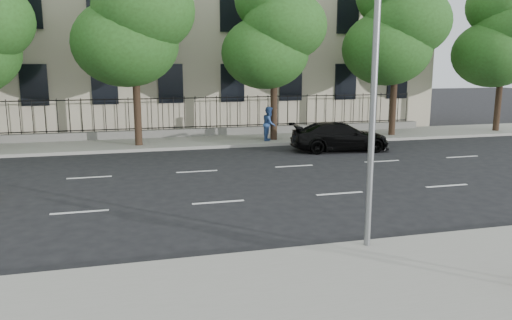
# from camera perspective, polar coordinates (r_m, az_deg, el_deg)

# --- Properties ---
(ground) EXTENTS (120.00, 120.00, 0.00)m
(ground) POSITION_cam_1_polar(r_m,az_deg,el_deg) (12.93, -2.28, -7.79)
(ground) COLOR black
(ground) RESTS_ON ground
(near_sidewalk) EXTENTS (60.00, 4.00, 0.15)m
(near_sidewalk) POSITION_cam_1_polar(r_m,az_deg,el_deg) (9.33, 3.28, -15.06)
(near_sidewalk) COLOR gray
(near_sidewalk) RESTS_ON ground
(far_sidewalk) EXTENTS (60.00, 4.00, 0.15)m
(far_sidewalk) POSITION_cam_1_polar(r_m,az_deg,el_deg) (26.40, -8.94, 2.01)
(far_sidewalk) COLOR gray
(far_sidewalk) RESTS_ON ground
(lane_markings) EXTENTS (49.60, 4.62, 0.01)m
(lane_markings) POSITION_cam_1_polar(r_m,az_deg,el_deg) (17.41, -5.70, -2.84)
(lane_markings) COLOR silver
(lane_markings) RESTS_ON ground
(iron_fence) EXTENTS (30.00, 0.50, 2.20)m
(iron_fence) POSITION_cam_1_polar(r_m,az_deg,el_deg) (28.00, -9.34, 3.69)
(iron_fence) COLOR slate
(iron_fence) RESTS_ON far_sidewalk
(street_light) EXTENTS (0.25, 3.32, 8.05)m
(street_light) POSITION_cam_1_polar(r_m,az_deg,el_deg) (11.44, 12.37, 15.68)
(street_light) COLOR slate
(street_light) RESTS_ON near_sidewalk
(tree_c) EXTENTS (5.89, 5.50, 9.80)m
(tree_c) POSITION_cam_1_polar(r_m,az_deg,el_deg) (25.42, -13.80, 15.81)
(tree_c) COLOR #382619
(tree_c) RESTS_ON far_sidewalk
(tree_d) EXTENTS (5.34, 4.94, 8.84)m
(tree_d) POSITION_cam_1_polar(r_m,az_deg,el_deg) (26.50, 2.09, 14.67)
(tree_d) COLOR #382619
(tree_d) RESTS_ON far_sidewalk
(tree_e) EXTENTS (5.71, 5.31, 9.46)m
(tree_e) POSITION_cam_1_polar(r_m,az_deg,el_deg) (29.33, 15.74, 14.63)
(tree_e) COLOR #382619
(tree_e) RESTS_ON far_sidewalk
(tree_f) EXTENTS (5.52, 5.12, 9.01)m
(tree_f) POSITION_cam_1_polar(r_m,az_deg,el_deg) (33.37, 26.40, 12.88)
(tree_f) COLOR #382619
(tree_f) RESTS_ON far_sidewalk
(black_sedan) EXTENTS (4.92, 2.43, 1.38)m
(black_sedan) POSITION_cam_1_polar(r_m,az_deg,el_deg) (24.28, 9.58, 2.66)
(black_sedan) COLOR black
(black_sedan) RESTS_ON ground
(pedestrian_far) EXTENTS (0.97, 1.06, 1.78)m
(pedestrian_far) POSITION_cam_1_polar(r_m,az_deg,el_deg) (26.16, 1.53, 4.19)
(pedestrian_far) COLOR #2C4C88
(pedestrian_far) RESTS_ON far_sidewalk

